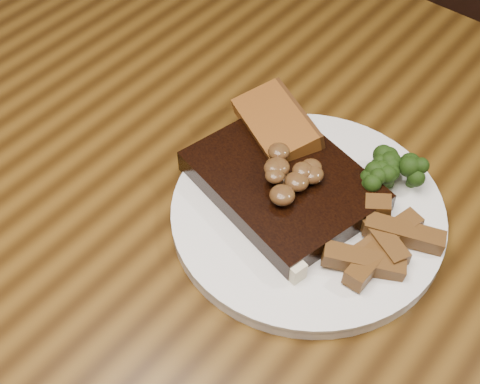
% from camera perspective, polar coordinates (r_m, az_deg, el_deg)
% --- Properties ---
extents(dining_table, '(1.60, 0.90, 0.75)m').
position_cam_1_polar(dining_table, '(0.78, 0.44, -5.38)').
color(dining_table, '#4F330F').
rests_on(dining_table, ground).
extents(chair_far, '(0.55, 0.55, 0.90)m').
position_cam_1_polar(chair_far, '(1.33, 13.53, 11.44)').
color(chair_far, black).
rests_on(chair_far, ground).
extents(plate, '(0.33, 0.33, 0.01)m').
position_cam_1_polar(plate, '(0.69, 5.77, -1.90)').
color(plate, white).
rests_on(plate, dining_table).
extents(steak, '(0.21, 0.18, 0.03)m').
position_cam_1_polar(steak, '(0.69, 3.70, 0.86)').
color(steak, black).
rests_on(steak, plate).
extents(steak_bone, '(0.17, 0.05, 0.02)m').
position_cam_1_polar(steak_bone, '(0.66, 0.43, -2.50)').
color(steak_bone, beige).
rests_on(steak_bone, plate).
extents(mushroom_pile, '(0.07, 0.07, 0.03)m').
position_cam_1_polar(mushroom_pile, '(0.66, 3.77, 1.98)').
color(mushroom_pile, '#4E3718').
rests_on(mushroom_pile, steak).
extents(garlic_bread, '(0.12, 0.09, 0.02)m').
position_cam_1_polar(garlic_bread, '(0.74, 2.95, 4.66)').
color(garlic_bread, brown).
rests_on(garlic_bread, plate).
extents(potato_wedges, '(0.10, 0.10, 0.02)m').
position_cam_1_polar(potato_wedges, '(0.66, 10.76, -3.94)').
color(potato_wedges, brown).
rests_on(potato_wedges, plate).
extents(broccoli_cluster, '(0.06, 0.06, 0.04)m').
position_cam_1_polar(broccoli_cluster, '(0.70, 12.31, 1.36)').
color(broccoli_cluster, black).
rests_on(broccoli_cluster, plate).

